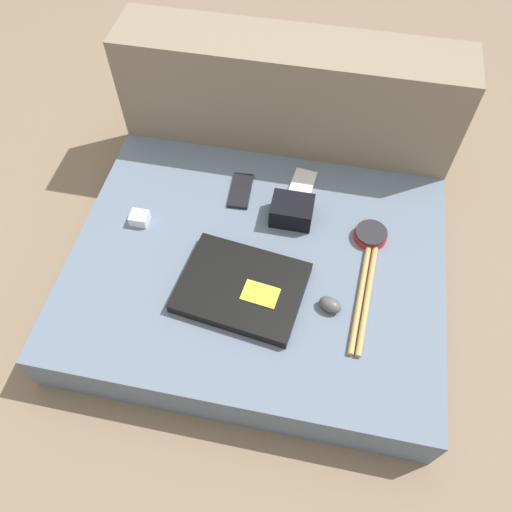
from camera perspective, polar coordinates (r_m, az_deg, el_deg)
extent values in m
plane|color=#7A6651|center=(1.46, 0.00, -3.65)|extent=(8.00, 8.00, 0.00)
cube|color=slate|center=(1.40, 0.00, -2.13)|extent=(1.00, 0.79, 0.15)
cube|color=#7F705B|center=(1.60, 3.64, 16.07)|extent=(1.00, 0.20, 0.47)
cube|color=black|center=(1.28, -1.65, -3.60)|extent=(0.34, 0.28, 0.03)
cube|color=yellow|center=(1.25, 0.50, -4.36)|extent=(0.10, 0.07, 0.00)
ellipsoid|color=#4C4C51|center=(1.26, 8.47, -5.53)|extent=(0.07, 0.06, 0.03)
cylinder|color=red|center=(1.41, 12.95, 2.31)|extent=(0.09, 0.09, 0.02)
cylinder|color=#232328|center=(1.40, 13.05, 2.62)|extent=(0.09, 0.09, 0.01)
cube|color=black|center=(1.48, -1.75, 7.47)|extent=(0.07, 0.13, 0.01)
cube|color=silver|center=(1.51, 5.32, 8.16)|extent=(0.08, 0.12, 0.01)
cube|color=black|center=(1.40, 4.12, 5.18)|extent=(0.12, 0.09, 0.06)
cube|color=silver|center=(1.44, -13.17, 4.23)|extent=(0.05, 0.04, 0.03)
cylinder|color=tan|center=(1.32, 12.05, -3.20)|extent=(0.04, 0.40, 0.02)
cylinder|color=tan|center=(1.32, 12.82, -3.36)|extent=(0.04, 0.40, 0.02)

